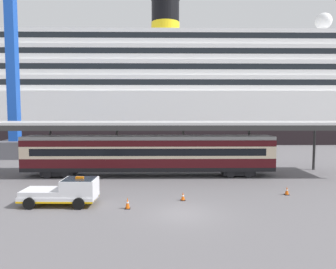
% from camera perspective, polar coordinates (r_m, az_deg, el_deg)
% --- Properties ---
extents(ground_plane, '(400.00, 400.00, 0.00)m').
position_cam_1_polar(ground_plane, '(20.34, 2.69, -14.49)').
color(ground_plane, slate).
extents(cruise_ship, '(169.96, 30.42, 33.96)m').
position_cam_1_polar(cruise_ship, '(75.59, -7.74, 7.42)').
color(cruise_ship, black).
rests_on(cruise_ship, ground).
extents(platform_canopy, '(44.37, 6.04, 5.52)m').
position_cam_1_polar(platform_canopy, '(31.46, -3.56, 1.94)').
color(platform_canopy, silver).
rests_on(platform_canopy, ground).
extents(train_carriage, '(25.09, 2.81, 4.11)m').
position_cam_1_polar(train_carriage, '(31.30, -3.57, -3.52)').
color(train_carriage, black).
rests_on(train_carriage, ground).
extents(service_truck, '(5.25, 2.35, 2.02)m').
position_cam_1_polar(service_truck, '(22.95, -18.33, -9.95)').
color(service_truck, white).
rests_on(service_truck, ground).
extents(traffic_cone_near, '(0.36, 0.36, 0.68)m').
position_cam_1_polar(traffic_cone_near, '(26.26, 21.24, -9.71)').
color(traffic_cone_near, black).
rests_on(traffic_cone_near, ground).
extents(traffic_cone_mid, '(0.36, 0.36, 0.62)m').
position_cam_1_polar(traffic_cone_mid, '(23.09, 2.80, -11.42)').
color(traffic_cone_mid, black).
rests_on(traffic_cone_mid, ground).
extents(traffic_cone_far, '(0.36, 0.36, 0.77)m').
position_cam_1_polar(traffic_cone_far, '(21.34, -7.55, -12.55)').
color(traffic_cone_far, black).
rests_on(traffic_cone_far, ground).
extents(dockside_crane, '(13.35, 4.40, 61.72)m').
position_cam_1_polar(dockside_crane, '(50.27, -26.68, 19.05)').
color(dockside_crane, '#595960').
rests_on(dockside_crane, ground).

